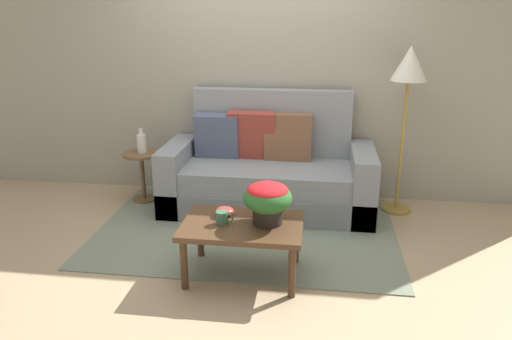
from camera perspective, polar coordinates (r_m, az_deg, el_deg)
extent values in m
plane|color=tan|center=(4.20, -1.51, -8.19)|extent=(14.00, 14.00, 0.00)
cube|color=gray|center=(4.97, 0.61, 12.74)|extent=(6.40, 0.12, 2.78)
cube|color=gray|center=(4.36, -1.13, -7.06)|extent=(2.64, 1.80, 0.01)
cube|color=slate|center=(4.75, 1.40, -3.27)|extent=(2.02, 0.86, 0.26)
cube|color=gray|center=(4.64, 1.39, -0.70)|extent=(1.58, 0.77, 0.21)
cube|color=gray|center=(4.91, 1.90, 4.31)|extent=(1.58, 0.15, 0.91)
cube|color=gray|center=(4.85, -9.23, -0.59)|extent=(0.22, 0.86, 0.64)
cube|color=gray|center=(4.67, 12.48, -1.55)|extent=(0.22, 0.86, 0.64)
cube|color=#93382D|center=(4.78, -0.51, 4.15)|extent=(0.47, 0.19, 0.48)
cube|color=brown|center=(4.75, 3.84, 3.93)|extent=(0.47, 0.15, 0.46)
cube|color=#4C5670|center=(4.84, -4.64, 4.06)|extent=(0.45, 0.21, 0.45)
cylinder|color=#442D1B|center=(3.46, -8.55, -11.04)|extent=(0.05, 0.05, 0.38)
cylinder|color=#442D1B|center=(3.35, 4.31, -11.99)|extent=(0.05, 0.05, 0.38)
cylinder|color=#442D1B|center=(3.87, -6.62, -7.64)|extent=(0.05, 0.05, 0.38)
cylinder|color=#442D1B|center=(3.76, 4.77, -8.34)|extent=(0.05, 0.05, 0.38)
cube|color=#4C331E|center=(3.49, -1.61, -6.62)|extent=(0.87, 0.59, 0.04)
cylinder|color=brown|center=(5.14, -13.10, -3.42)|extent=(0.24, 0.24, 0.03)
cylinder|color=brown|center=(5.05, -13.30, -0.84)|extent=(0.04, 0.04, 0.47)
cylinder|color=brown|center=(4.98, -13.51, 1.85)|extent=(0.37, 0.37, 0.03)
cylinder|color=olive|center=(4.97, 16.24, -4.43)|extent=(0.29, 0.29, 0.03)
cylinder|color=olive|center=(4.76, 16.92, 2.66)|extent=(0.03, 0.03, 1.25)
cone|color=beige|center=(4.62, 17.84, 11.99)|extent=(0.32, 0.32, 0.31)
cylinder|color=black|center=(3.46, 1.36, -5.36)|extent=(0.21, 0.21, 0.13)
ellipsoid|color=#286028|center=(3.41, 1.38, -3.34)|extent=(0.35, 0.35, 0.21)
ellipsoid|color=red|center=(3.39, 1.39, -2.51)|extent=(0.30, 0.30, 0.12)
cylinder|color=#3D664C|center=(3.46, -4.09, -5.67)|extent=(0.09, 0.09, 0.09)
torus|color=#3D664C|center=(3.45, -3.20, -5.72)|extent=(0.06, 0.01, 0.06)
cylinder|color=#B2382D|center=(3.61, -3.74, -5.30)|extent=(0.05, 0.05, 0.02)
ellipsoid|color=#B2382D|center=(3.59, -3.75, -4.88)|extent=(0.14, 0.14, 0.06)
cylinder|color=silver|center=(4.96, -13.43, 3.08)|extent=(0.09, 0.09, 0.18)
cylinder|color=silver|center=(4.93, -13.54, 4.46)|extent=(0.04, 0.04, 0.06)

